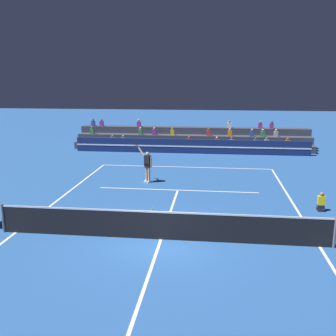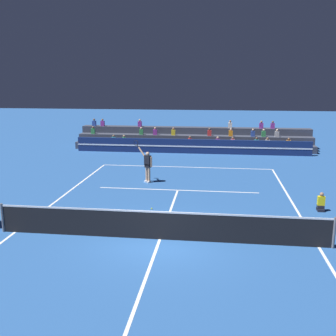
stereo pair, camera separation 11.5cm
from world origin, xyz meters
name	(u,v)px [view 1 (the left image)]	position (x,y,z in m)	size (l,w,h in m)	color
ground_plane	(161,239)	(0.00, 0.00, 0.00)	(120.00, 120.00, 0.00)	#285699
court_lines	(161,239)	(0.00, 0.00, 0.00)	(11.10, 23.90, 0.01)	white
tennis_net	(161,225)	(0.00, 0.00, 0.54)	(12.00, 0.10, 1.10)	slate
sponsor_banner_wall	(190,146)	(0.00, 16.80, 0.55)	(18.00, 0.26, 1.10)	navy
bleacher_stand	(192,140)	(0.01, 19.33, 0.65)	(19.17, 2.85, 2.28)	#383D4C
ball_kid_courtside	(321,203)	(6.50, 3.93, 0.33)	(0.30, 0.36, 0.84)	black
tennis_player	(147,165)	(-1.84, 7.85, 0.98)	(1.18, 0.69, 2.35)	tan
tennis_ball	(152,209)	(-0.84, 3.24, 0.03)	(0.07, 0.07, 0.07)	#C6DB33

